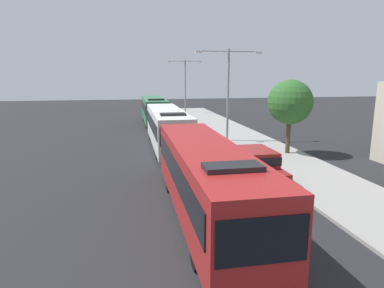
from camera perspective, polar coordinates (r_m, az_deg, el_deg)
The scene contains 7 objects.
bus_lead at distance 13.90m, azimuth 2.28°, elevation -5.68°, with size 2.58×12.19×3.21m.
bus_second_in_line at distance 27.30m, azimuth -4.18°, elevation 2.88°, with size 2.58×12.22×3.21m.
bus_middle at distance 41.05m, azimuth -6.37°, elevation 5.76°, with size 2.58×10.68×3.21m.
white_suv at distance 18.59m, azimuth 10.87°, elevation -3.52°, with size 1.86×4.60×1.90m.
streetlamp_mid at distance 29.38m, azimuth 6.10°, elevation 9.83°, with size 5.71×0.28×7.78m.
streetlamp_far at distance 51.21m, azimuth -1.15°, elevation 10.59°, with size 5.08×0.28×7.82m.
roadside_tree at distance 25.44m, azimuth 16.18°, elevation 6.74°, with size 3.21×3.21×5.34m.
Camera 1 is at (-4.26, -2.38, 5.82)m, focal length 31.69 mm.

